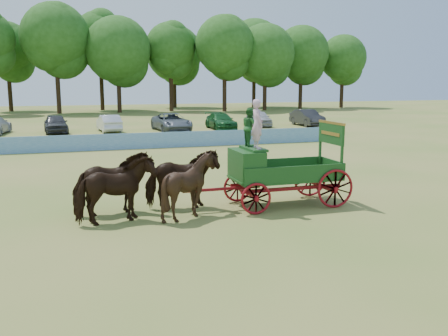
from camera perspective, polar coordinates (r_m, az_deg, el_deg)
ground at (r=16.70m, az=4.39°, el=-5.58°), size 160.00×160.00×0.00m
horse_lead_left at (r=16.04m, az=-12.35°, el=-2.53°), size 2.71×1.72×2.12m
horse_lead_right at (r=17.12m, az=-12.70°, el=-1.76°), size 2.68×1.61×2.12m
horse_wheel_left at (r=16.42m, az=-3.99°, el=-2.02°), size 2.19×2.02×2.12m
horse_wheel_right at (r=17.47m, az=-4.84°, el=-1.31°), size 2.55×1.25×2.12m
farm_dray at (r=17.75m, az=4.93°, el=0.63°), size 6.00×2.00×3.84m
sponsor_banner at (r=33.52m, az=-8.81°, el=3.11°), size 26.00×0.08×1.05m
parked_cars at (r=45.06m, az=-14.52°, el=4.95°), size 44.75×7.48×1.61m
treeline at (r=74.67m, az=-15.57°, el=13.43°), size 89.60×23.38×15.37m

